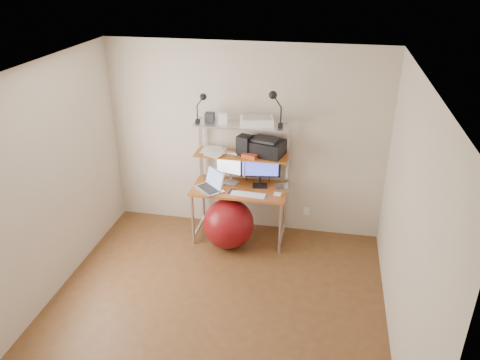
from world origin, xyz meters
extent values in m
plane|color=brown|center=(0.00, 0.00, 0.00)|extent=(3.60, 3.60, 0.00)
plane|color=white|center=(0.00, 0.00, 2.50)|extent=(3.60, 3.60, 0.00)
plane|color=beige|center=(0.00, 1.80, 1.25)|extent=(3.60, 0.00, 3.60)
plane|color=beige|center=(0.00, -1.80, 1.25)|extent=(3.60, 0.00, 3.60)
plane|color=beige|center=(-1.80, 0.00, 1.25)|extent=(0.00, 3.60, 3.60)
plane|color=beige|center=(1.80, 0.00, 1.25)|extent=(0.00, 3.60, 3.60)
cube|color=#AF5A22|center=(0.00, 1.44, 0.72)|extent=(1.20, 0.60, 0.03)
cylinder|color=silver|center=(-0.56, 1.18, 0.35)|extent=(0.04, 0.04, 0.71)
cylinder|color=silver|center=(-0.56, 1.70, 0.35)|extent=(0.04, 0.04, 0.71)
cylinder|color=silver|center=(0.56, 1.18, 0.35)|extent=(0.04, 0.04, 0.71)
cylinder|color=silver|center=(0.56, 1.70, 0.35)|extent=(0.04, 0.04, 0.71)
cube|color=silver|center=(-0.57, 1.70, 1.15)|extent=(0.03, 0.04, 0.84)
cube|color=silver|center=(0.57, 1.70, 1.15)|extent=(0.03, 0.04, 0.84)
cube|color=#AF5A22|center=(0.00, 1.57, 1.14)|extent=(1.18, 0.34, 0.02)
cube|color=silver|center=(0.00, 1.57, 1.54)|extent=(1.18, 0.34, 0.02)
cube|color=white|center=(0.85, 1.79, 0.30)|extent=(0.08, 0.01, 0.12)
cube|color=#A8A8AD|center=(-0.14, 1.55, 0.75)|extent=(0.22, 0.18, 0.01)
cylinder|color=#A8A8AD|center=(-0.14, 1.57, 0.81)|extent=(0.03, 0.03, 0.10)
cube|color=#A8A8AD|center=(-0.14, 1.57, 1.02)|extent=(0.41, 0.12, 0.31)
plane|color=white|center=(-0.14, 1.55, 1.02)|extent=(0.37, 0.08, 0.38)
cube|color=black|center=(0.24, 1.54, 0.75)|extent=(0.20, 0.17, 0.01)
cylinder|color=black|center=(0.24, 1.56, 0.81)|extent=(0.03, 0.03, 0.11)
cube|color=black|center=(0.24, 1.56, 1.02)|extent=(0.51, 0.10, 0.30)
plane|color=blue|center=(0.24, 1.54, 1.02)|extent=(0.45, 0.06, 0.46)
cube|color=silver|center=(-0.38, 1.31, 0.75)|extent=(0.44, 0.44, 0.02)
cube|color=#2A2A2D|center=(-0.38, 1.31, 0.76)|extent=(0.33, 0.33, 0.00)
cube|color=silver|center=(-0.29, 1.40, 0.88)|extent=(0.32, 0.31, 0.24)
plane|color=#6882AD|center=(-0.29, 1.40, 0.88)|extent=(0.30, 0.29, 0.32)
cube|color=white|center=(0.14, 1.27, 0.75)|extent=(0.44, 0.15, 0.01)
cube|color=white|center=(0.50, 1.34, 0.75)|extent=(0.10, 0.07, 0.02)
cube|color=silver|center=(0.53, 1.53, 0.76)|extent=(0.22, 0.22, 0.04)
cube|color=black|center=(-0.07, 1.31, 0.75)|extent=(0.09, 0.14, 0.01)
cube|color=black|center=(0.29, 1.61, 1.24)|extent=(0.52, 0.41, 0.19)
cube|color=#2A2A2D|center=(0.29, 1.61, 1.35)|extent=(0.36, 0.30, 0.03)
cube|color=black|center=(0.03, 1.59, 1.27)|extent=(0.21, 0.21, 0.24)
cube|color=#C4411F|center=(0.12, 1.48, 1.18)|extent=(0.21, 0.17, 0.05)
cube|color=white|center=(0.18, 1.57, 1.60)|extent=(0.44, 0.34, 0.09)
cube|color=#A8A8AD|center=(0.18, 1.57, 1.65)|extent=(0.37, 0.26, 0.01)
cube|color=white|center=(-0.23, 1.53, 1.61)|extent=(0.13, 0.11, 0.13)
cube|color=#2A2A2D|center=(-0.40, 1.58, 1.61)|extent=(0.11, 0.11, 0.11)
cube|color=black|center=(-0.54, 1.51, 1.57)|extent=(0.05, 0.06, 0.05)
cylinder|color=black|center=(-0.54, 1.51, 1.68)|extent=(0.01, 0.01, 0.17)
sphere|color=black|center=(-0.46, 1.50, 1.89)|extent=(0.08, 0.08, 0.08)
cube|color=black|center=(0.48, 1.52, 1.58)|extent=(0.05, 0.07, 0.05)
cylinder|color=black|center=(0.48, 1.52, 1.70)|extent=(0.02, 0.02, 0.20)
sphere|color=black|center=(0.38, 1.51, 1.95)|extent=(0.10, 0.10, 0.10)
sphere|color=maroon|center=(-0.10, 1.23, 0.32)|extent=(0.65, 0.65, 0.65)
cube|color=white|center=(-0.39, 1.59, 1.15)|extent=(0.27, 0.32, 0.00)
cube|color=white|center=(-0.31, 1.52, 1.16)|extent=(0.30, 0.34, 0.00)
cube|color=white|center=(-0.42, 1.61, 1.16)|extent=(0.22, 0.29, 0.00)
cube|color=white|center=(-0.33, 1.55, 1.17)|extent=(0.23, 0.29, 0.00)
cube|color=white|center=(-0.35, 1.57, 1.17)|extent=(0.31, 0.34, 0.00)
camera|label=1|loc=(1.02, -3.76, 3.42)|focal=35.00mm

